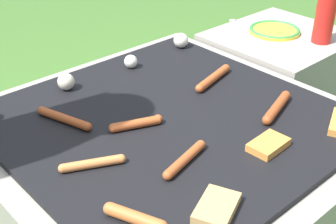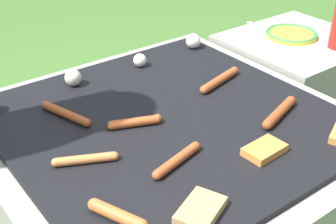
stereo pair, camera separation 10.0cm
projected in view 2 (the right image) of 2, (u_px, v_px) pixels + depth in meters
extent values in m
cube|color=gray|center=(168.00, 184.00, 1.43)|extent=(1.00, 1.00, 0.44)
cube|color=black|center=(168.00, 121.00, 1.31)|extent=(0.88, 0.88, 0.02)
cube|color=gray|center=(291.00, 91.00, 1.94)|extent=(0.51, 0.48, 0.46)
cylinder|color=#A34C23|center=(177.00, 160.00, 1.12)|extent=(0.15, 0.06, 0.02)
sphere|color=#A34C23|center=(157.00, 175.00, 1.07)|extent=(0.02, 0.02, 0.02)
sphere|color=#A34C23|center=(195.00, 146.00, 1.17)|extent=(0.02, 0.02, 0.02)
cylinder|color=#93421E|center=(65.00, 114.00, 1.31)|extent=(0.07, 0.17, 0.02)
sphere|color=#93421E|center=(45.00, 105.00, 1.35)|extent=(0.02, 0.02, 0.02)
sphere|color=#93421E|center=(87.00, 123.00, 1.27)|extent=(0.02, 0.02, 0.02)
cylinder|color=#A34C23|center=(220.00, 80.00, 1.49)|extent=(0.18, 0.07, 0.03)
sphere|color=#A34C23|center=(204.00, 90.00, 1.43)|extent=(0.03, 0.03, 0.03)
sphere|color=#A34C23|center=(234.00, 71.00, 1.54)|extent=(0.03, 0.03, 0.03)
cylinder|color=#93421E|center=(280.00, 112.00, 1.31)|extent=(0.16, 0.08, 0.03)
sphere|color=#93421E|center=(267.00, 125.00, 1.25)|extent=(0.03, 0.03, 0.03)
sphere|color=#93421E|center=(291.00, 101.00, 1.37)|extent=(0.03, 0.03, 0.03)
cylinder|color=#A34C23|center=(135.00, 122.00, 1.27)|extent=(0.13, 0.07, 0.02)
sphere|color=#A34C23|center=(111.00, 125.00, 1.25)|extent=(0.02, 0.02, 0.02)
sphere|color=#A34C23|center=(158.00, 119.00, 1.28)|extent=(0.02, 0.02, 0.02)
cylinder|color=#B7602D|center=(117.00, 215.00, 0.96)|extent=(0.07, 0.12, 0.03)
sphere|color=#B7602D|center=(94.00, 205.00, 0.98)|extent=(0.03, 0.03, 0.03)
cylinder|color=#C6753D|center=(85.00, 159.00, 1.13)|extent=(0.13, 0.08, 0.02)
sphere|color=#C6753D|center=(56.00, 162.00, 1.11)|extent=(0.02, 0.02, 0.02)
sphere|color=#C6753D|center=(114.00, 156.00, 1.14)|extent=(0.02, 0.02, 0.02)
cube|color=tan|center=(201.00, 210.00, 0.97)|extent=(0.13, 0.11, 0.02)
cube|color=#D18438|center=(264.00, 150.00, 1.16)|extent=(0.11, 0.07, 0.02)
sphere|color=beige|center=(73.00, 78.00, 1.47)|extent=(0.05, 0.05, 0.05)
sphere|color=silver|center=(140.00, 60.00, 1.59)|extent=(0.05, 0.05, 0.05)
sphere|color=silver|center=(193.00, 41.00, 1.73)|extent=(0.05, 0.05, 0.05)
cylinder|color=yellow|center=(291.00, 35.00, 1.84)|extent=(0.20, 0.20, 0.01)
torus|color=#338C3F|center=(291.00, 33.00, 1.84)|extent=(0.20, 0.20, 0.01)
cylinder|color=silver|center=(254.00, 30.00, 1.90)|extent=(0.10, 0.15, 0.01)
cube|color=silver|center=(250.00, 23.00, 1.97)|extent=(0.02, 0.02, 0.01)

